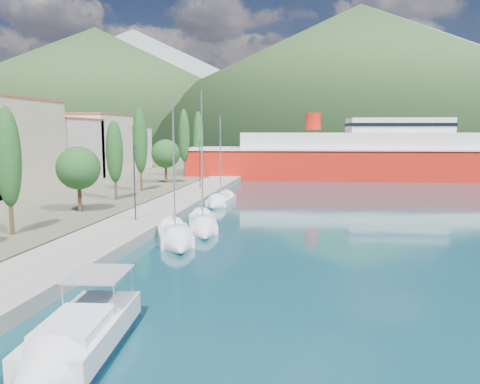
# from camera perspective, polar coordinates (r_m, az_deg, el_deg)

# --- Properties ---
(ground) EXTENTS (1400.00, 1400.00, 0.00)m
(ground) POSITION_cam_1_polar(r_m,az_deg,el_deg) (140.57, 7.02, 4.03)
(ground) COLOR #103C49
(quay) EXTENTS (5.00, 88.00, 0.80)m
(quay) POSITION_cam_1_polar(r_m,az_deg,el_deg) (49.07, -8.14, -1.61)
(quay) COLOR gray
(quay) RESTS_ON ground
(hills_far) EXTENTS (1480.00, 900.00, 180.00)m
(hills_far) POSITION_cam_1_polar(r_m,az_deg,el_deg) (656.33, 21.50, 12.91)
(hills_far) COLOR gray
(hills_far) RESTS_ON ground
(hills_near) EXTENTS (1010.00, 520.00, 115.00)m
(hills_near) POSITION_cam_1_polar(r_m,az_deg,el_deg) (405.56, 23.01, 12.59)
(hills_near) COLOR #2D4724
(hills_near) RESTS_ON ground
(town_buildings) EXTENTS (9.20, 69.20, 11.30)m
(town_buildings) POSITION_cam_1_polar(r_m,az_deg,el_deg) (68.44, -24.12, 4.69)
(town_buildings) COLOR beige
(town_buildings) RESTS_ON land_strip
(tree_row) EXTENTS (4.08, 62.18, 10.97)m
(tree_row) POSITION_cam_1_polar(r_m,az_deg,el_deg) (57.11, -12.64, 5.02)
(tree_row) COLOR #47301E
(tree_row) RESTS_ON land_strip
(lamp_posts) EXTENTS (0.15, 45.26, 6.06)m
(lamp_posts) POSITION_cam_1_polar(r_m,az_deg,el_deg) (38.61, -12.98, 1.38)
(lamp_posts) COLOR #2D2D33
(lamp_posts) RESTS_ON quay
(motor_cruiser) EXTENTS (3.35, 8.80, 3.17)m
(motor_cruiser) POSITION_cam_1_polar(r_m,az_deg,el_deg) (17.43, -20.37, -18.41)
(motor_cruiser) COLOR black
(motor_cruiser) RESTS_ON ground
(sailboat_near) EXTENTS (5.08, 8.14, 11.26)m
(sailboat_near) POSITION_cam_1_polar(r_m,az_deg,el_deg) (33.36, -7.70, -6.01)
(sailboat_near) COLOR silver
(sailboat_near) RESTS_ON ground
(sailboat_mid) EXTENTS (4.47, 8.76, 12.20)m
(sailboat_mid) POSITION_cam_1_polar(r_m,az_deg,el_deg) (37.48, -4.48, -4.49)
(sailboat_mid) COLOR silver
(sailboat_mid) RESTS_ON ground
(sailboat_far) EXTENTS (2.56, 7.29, 10.59)m
(sailboat_far) POSITION_cam_1_polar(r_m,az_deg,el_deg) (50.65, -2.75, -1.38)
(sailboat_far) COLOR silver
(sailboat_far) RESTS_ON ground
(ferry) EXTENTS (60.33, 18.11, 11.80)m
(ferry) POSITION_cam_1_polar(r_m,az_deg,el_deg) (83.10, 14.65, 4.08)
(ferry) COLOR red
(ferry) RESTS_ON ground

